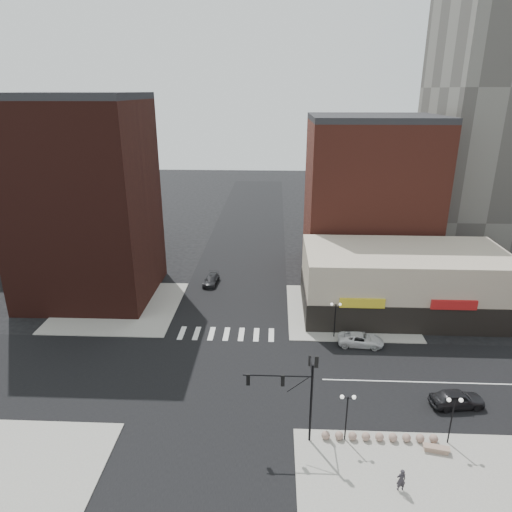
{
  "coord_description": "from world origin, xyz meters",
  "views": [
    {
      "loc": [
        5.27,
        -37.13,
        26.1
      ],
      "look_at": [
        3.45,
        4.12,
        11.0
      ],
      "focal_mm": 32.0,
      "sensor_mm": 36.0,
      "label": 1
    }
  ],
  "objects_px": {
    "street_lamp_se_a": "(347,406)",
    "street_lamp_ne": "(335,311)",
    "traffic_signal": "(299,385)",
    "dark_sedan_north": "(211,280)",
    "stone_bench": "(436,449)",
    "dark_sedan_east": "(457,399)",
    "street_lamp_se_b": "(453,409)",
    "white_suv": "(361,340)",
    "pedestrian": "(401,480)"
  },
  "relations": [
    {
      "from": "pedestrian",
      "to": "stone_bench",
      "type": "relative_size",
      "value": 0.87
    },
    {
      "from": "white_suv",
      "to": "dark_sedan_east",
      "type": "distance_m",
      "value": 11.92
    },
    {
      "from": "street_lamp_ne",
      "to": "pedestrian",
      "type": "xyz_separation_m",
      "value": [
        2.14,
        -20.71,
        -2.29
      ]
    },
    {
      "from": "traffic_signal",
      "to": "dark_sedan_north",
      "type": "distance_m",
      "value": 32.26
    },
    {
      "from": "white_suv",
      "to": "street_lamp_se_b",
      "type": "bearing_deg",
      "value": -158.58
    },
    {
      "from": "traffic_signal",
      "to": "dark_sedan_north",
      "type": "height_order",
      "value": "traffic_signal"
    },
    {
      "from": "street_lamp_ne",
      "to": "stone_bench",
      "type": "height_order",
      "value": "street_lamp_ne"
    },
    {
      "from": "dark_sedan_north",
      "to": "pedestrian",
      "type": "height_order",
      "value": "pedestrian"
    },
    {
      "from": "traffic_signal",
      "to": "street_lamp_se_a",
      "type": "height_order",
      "value": "traffic_signal"
    },
    {
      "from": "street_lamp_se_b",
      "to": "white_suv",
      "type": "distance_m",
      "value": 15.35
    },
    {
      "from": "traffic_signal",
      "to": "stone_bench",
      "type": "distance_m",
      "value": 11.57
    },
    {
      "from": "white_suv",
      "to": "dark_sedan_north",
      "type": "relative_size",
      "value": 1.11
    },
    {
      "from": "traffic_signal",
      "to": "dark_sedan_north",
      "type": "bearing_deg",
      "value": 110.07
    },
    {
      "from": "dark_sedan_north",
      "to": "pedestrian",
      "type": "distance_m",
      "value": 39.22
    },
    {
      "from": "traffic_signal",
      "to": "white_suv",
      "type": "height_order",
      "value": "traffic_signal"
    },
    {
      "from": "dark_sedan_east",
      "to": "stone_bench",
      "type": "height_order",
      "value": "dark_sedan_east"
    },
    {
      "from": "traffic_signal",
      "to": "street_lamp_ne",
      "type": "xyz_separation_m",
      "value": [
        4.76,
        15.83,
        -1.67
      ]
    },
    {
      "from": "dark_sedan_north",
      "to": "stone_bench",
      "type": "relative_size",
      "value": 2.19
    },
    {
      "from": "dark_sedan_north",
      "to": "stone_bench",
      "type": "distance_m",
      "value": 37.91
    },
    {
      "from": "street_lamp_se_a",
      "to": "white_suv",
      "type": "xyz_separation_m",
      "value": [
        3.68,
        14.5,
        -2.61
      ]
    },
    {
      "from": "traffic_signal",
      "to": "white_suv",
      "type": "relative_size",
      "value": 1.59
    },
    {
      "from": "street_lamp_se_b",
      "to": "street_lamp_se_a",
      "type": "bearing_deg",
      "value": 180.0
    },
    {
      "from": "street_lamp_se_b",
      "to": "white_suv",
      "type": "xyz_separation_m",
      "value": [
        -4.32,
        14.5,
        -2.61
      ]
    },
    {
      "from": "street_lamp_se_b",
      "to": "traffic_signal",
      "type": "bearing_deg",
      "value": 179.18
    },
    {
      "from": "street_lamp_ne",
      "to": "dark_sedan_east",
      "type": "distance_m",
      "value": 14.94
    },
    {
      "from": "street_lamp_se_a",
      "to": "stone_bench",
      "type": "height_order",
      "value": "street_lamp_se_a"
    },
    {
      "from": "street_lamp_se_b",
      "to": "stone_bench",
      "type": "distance_m",
      "value": 3.32
    },
    {
      "from": "pedestrian",
      "to": "street_lamp_se_b",
      "type": "bearing_deg",
      "value": -142.62
    },
    {
      "from": "street_lamp_se_a",
      "to": "street_lamp_ne",
      "type": "height_order",
      "value": "same"
    },
    {
      "from": "white_suv",
      "to": "pedestrian",
      "type": "xyz_separation_m",
      "value": [
        -0.55,
        -19.21,
        0.32
      ]
    },
    {
      "from": "stone_bench",
      "to": "dark_sedan_east",
      "type": "bearing_deg",
      "value": 69.31
    },
    {
      "from": "dark_sedan_east",
      "to": "pedestrian",
      "type": "bearing_deg",
      "value": 135.04
    },
    {
      "from": "street_lamp_se_b",
      "to": "street_lamp_ne",
      "type": "relative_size",
      "value": 1.0
    },
    {
      "from": "street_lamp_se_a",
      "to": "white_suv",
      "type": "bearing_deg",
      "value": 75.74
    },
    {
      "from": "dark_sedan_east",
      "to": "pedestrian",
      "type": "relative_size",
      "value": 2.64
    },
    {
      "from": "white_suv",
      "to": "dark_sedan_north",
      "type": "height_order",
      "value": "white_suv"
    },
    {
      "from": "street_lamp_se_a",
      "to": "dark_sedan_north",
      "type": "distance_m",
      "value": 33.71
    },
    {
      "from": "street_lamp_se_b",
      "to": "dark_sedan_east",
      "type": "distance_m",
      "value": 5.72
    },
    {
      "from": "street_lamp_se_b",
      "to": "dark_sedan_east",
      "type": "height_order",
      "value": "street_lamp_se_b"
    },
    {
      "from": "dark_sedan_north",
      "to": "pedestrian",
      "type": "xyz_separation_m",
      "value": [
        17.88,
        -34.91,
        0.36
      ]
    },
    {
      "from": "traffic_signal",
      "to": "street_lamp_se_b",
      "type": "xyz_separation_m",
      "value": [
        11.76,
        -0.17,
        -1.67
      ]
    },
    {
      "from": "street_lamp_se_b",
      "to": "dark_sedan_north",
      "type": "bearing_deg",
      "value": 126.98
    },
    {
      "from": "street_lamp_se_a",
      "to": "pedestrian",
      "type": "bearing_deg",
      "value": -56.32
    },
    {
      "from": "dark_sedan_north",
      "to": "street_lamp_se_a",
      "type": "bearing_deg",
      "value": -59.06
    },
    {
      "from": "stone_bench",
      "to": "street_lamp_se_b",
      "type": "bearing_deg",
      "value": 51.1
    },
    {
      "from": "white_suv",
      "to": "street_lamp_ne",
      "type": "bearing_deg",
      "value": 65.65
    },
    {
      "from": "street_lamp_se_a",
      "to": "dark_sedan_north",
      "type": "xyz_separation_m",
      "value": [
        -14.74,
        30.2,
        -2.65
      ]
    },
    {
      "from": "street_lamp_se_b",
      "to": "white_suv",
      "type": "bearing_deg",
      "value": 106.57
    },
    {
      "from": "traffic_signal",
      "to": "white_suv",
      "type": "xyz_separation_m",
      "value": [
        7.45,
        14.33,
        -4.28
      ]
    },
    {
      "from": "white_suv",
      "to": "stone_bench",
      "type": "distance_m",
      "value": 15.81
    }
  ]
}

